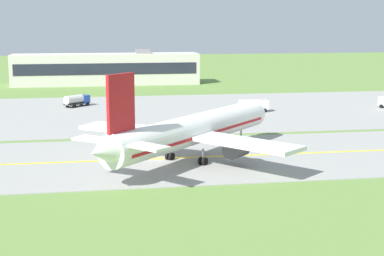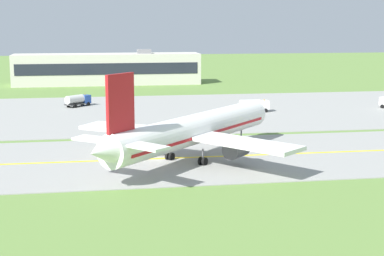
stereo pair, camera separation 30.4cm
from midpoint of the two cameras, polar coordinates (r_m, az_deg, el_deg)
name	(u,v)px [view 2 (the right image)]	position (r m, az deg, el deg)	size (l,w,h in m)	color
ground_plane	(155,159)	(80.38, -3.41, -3.02)	(500.00, 500.00, 0.00)	olive
taxiway_strip	(155,159)	(80.37, -3.41, -2.98)	(240.00, 28.00, 0.10)	gray
apron_pad	(183,111)	(122.56, -0.79, 1.63)	(140.00, 52.00, 0.10)	gray
taxiway_centreline	(155,159)	(80.36, -3.41, -2.95)	(220.00, 0.60, 0.01)	yellow
airplane_lead	(192,130)	(78.69, 0.15, -0.21)	(30.39, 32.02, 12.70)	white
service_truck_baggage	(78,100)	(130.98, -10.80, 2.66)	(5.77, 5.61, 2.65)	#264CA5
service_truck_fuel	(254,105)	(121.63, 6.04, 2.21)	(6.02, 2.41, 2.65)	silver
terminal_building	(108,69)	(176.16, -8.02, 5.61)	(53.60, 10.45, 10.11)	beige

